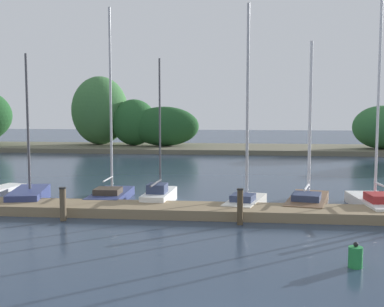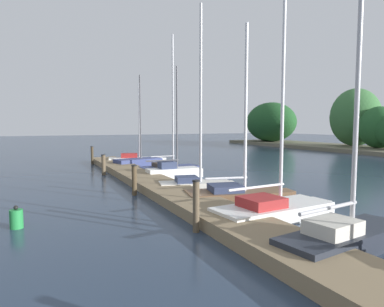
{
  "view_description": "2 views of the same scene",
  "coord_description": "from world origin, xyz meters",
  "px_view_note": "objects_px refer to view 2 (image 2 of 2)",
  "views": [
    {
      "loc": [
        0.38,
        -6.86,
        3.88
      ],
      "look_at": [
        -1.72,
        12.39,
        2.07
      ],
      "focal_mm": 45.66,
      "sensor_mm": 36.0,
      "label": 1
    },
    {
      "loc": [
        13.32,
        5.57,
        2.83
      ],
      "look_at": [
        -1.39,
        12.53,
        1.43
      ],
      "focal_mm": 31.66,
      "sensor_mm": 36.0,
      "label": 2
    }
  ],
  "objects_px": {
    "mooring_piling_1": "(104,165)",
    "sailboat_3": "(175,171)",
    "mooring_piling_0": "(92,155)",
    "mooring_piling_2": "(134,180)",
    "sailboat_0": "(137,159)",
    "sailboat_4": "(197,180)",
    "sailboat_1": "(140,162)",
    "sailboat_2": "(171,166)",
    "channel_buoy_0": "(16,219)",
    "sailboat_5": "(240,192)",
    "mooring_piling_3": "(196,206)",
    "sailboat_6": "(276,207)",
    "sailboat_7": "(347,232)"
  },
  "relations": [
    {
      "from": "sailboat_6",
      "to": "channel_buoy_0",
      "type": "bearing_deg",
      "value": 157.05
    },
    {
      "from": "mooring_piling_1",
      "to": "mooring_piling_2",
      "type": "xyz_separation_m",
      "value": [
        6.09,
        0.06,
        0.03
      ]
    },
    {
      "from": "sailboat_2",
      "to": "channel_buoy_0",
      "type": "relative_size",
      "value": 12.62
    },
    {
      "from": "sailboat_3",
      "to": "sailboat_1",
      "type": "bearing_deg",
      "value": 95.71
    },
    {
      "from": "mooring_piling_0",
      "to": "mooring_piling_2",
      "type": "bearing_deg",
      "value": -0.81
    },
    {
      "from": "sailboat_3",
      "to": "mooring_piling_1",
      "type": "relative_size",
      "value": 5.05
    },
    {
      "from": "sailboat_5",
      "to": "mooring_piling_1",
      "type": "bearing_deg",
      "value": 123.78
    },
    {
      "from": "sailboat_0",
      "to": "mooring_piling_2",
      "type": "distance_m",
      "value": 10.98
    },
    {
      "from": "sailboat_6",
      "to": "mooring_piling_0",
      "type": "distance_m",
      "value": 16.88
    },
    {
      "from": "mooring_piling_1",
      "to": "mooring_piling_2",
      "type": "relative_size",
      "value": 0.95
    },
    {
      "from": "mooring_piling_1",
      "to": "mooring_piling_2",
      "type": "height_order",
      "value": "mooring_piling_2"
    },
    {
      "from": "sailboat_7",
      "to": "mooring_piling_0",
      "type": "distance_m",
      "value": 19.55
    },
    {
      "from": "sailboat_1",
      "to": "sailboat_2",
      "type": "relative_size",
      "value": 0.76
    },
    {
      "from": "sailboat_6",
      "to": "mooring_piling_3",
      "type": "bearing_deg",
      "value": 177.41
    },
    {
      "from": "channel_buoy_0",
      "to": "sailboat_6",
      "type": "bearing_deg",
      "value": 71.88
    },
    {
      "from": "sailboat_7",
      "to": "channel_buoy_0",
      "type": "relative_size",
      "value": 12.44
    },
    {
      "from": "sailboat_0",
      "to": "sailboat_7",
      "type": "bearing_deg",
      "value": -79.13
    },
    {
      "from": "mooring_piling_2",
      "to": "mooring_piling_3",
      "type": "height_order",
      "value": "mooring_piling_3"
    },
    {
      "from": "sailboat_0",
      "to": "sailboat_6",
      "type": "relative_size",
      "value": 0.74
    },
    {
      "from": "sailboat_3",
      "to": "sailboat_7",
      "type": "xyz_separation_m",
      "value": [
        11.15,
        -0.41,
        0.04
      ]
    },
    {
      "from": "sailboat_3",
      "to": "mooring_piling_2",
      "type": "height_order",
      "value": "sailboat_3"
    },
    {
      "from": "sailboat_0",
      "to": "mooring_piling_3",
      "type": "xyz_separation_m",
      "value": [
        15.76,
        -2.98,
        0.33
      ]
    },
    {
      "from": "sailboat_0",
      "to": "channel_buoy_0",
      "type": "height_order",
      "value": "sailboat_0"
    },
    {
      "from": "mooring_piling_1",
      "to": "sailboat_3",
      "type": "bearing_deg",
      "value": 48.22
    },
    {
      "from": "sailboat_0",
      "to": "sailboat_4",
      "type": "relative_size",
      "value": 0.74
    },
    {
      "from": "sailboat_7",
      "to": "channel_buoy_0",
      "type": "height_order",
      "value": "sailboat_7"
    },
    {
      "from": "sailboat_2",
      "to": "sailboat_4",
      "type": "distance_m",
      "value": 5.73
    },
    {
      "from": "sailboat_5",
      "to": "mooring_piling_3",
      "type": "relative_size",
      "value": 4.66
    },
    {
      "from": "sailboat_2",
      "to": "sailboat_5",
      "type": "relative_size",
      "value": 1.24
    },
    {
      "from": "sailboat_6",
      "to": "sailboat_7",
      "type": "relative_size",
      "value": 1.0
    },
    {
      "from": "sailboat_6",
      "to": "mooring_piling_0",
      "type": "height_order",
      "value": "sailboat_6"
    },
    {
      "from": "sailboat_4",
      "to": "sailboat_1",
      "type": "bearing_deg",
      "value": 103.02
    },
    {
      "from": "sailboat_2",
      "to": "sailboat_6",
      "type": "distance_m",
      "value": 10.63
    },
    {
      "from": "mooring_piling_2",
      "to": "channel_buoy_0",
      "type": "xyz_separation_m",
      "value": [
        2.85,
        -4.11,
        -0.35
      ]
    },
    {
      "from": "sailboat_1",
      "to": "sailboat_2",
      "type": "xyz_separation_m",
      "value": [
        3.15,
        0.96,
        -0.01
      ]
    },
    {
      "from": "sailboat_2",
      "to": "mooring_piling_1",
      "type": "distance_m",
      "value": 3.87
    },
    {
      "from": "sailboat_3",
      "to": "sailboat_4",
      "type": "height_order",
      "value": "sailboat_4"
    },
    {
      "from": "sailboat_0",
      "to": "sailboat_3",
      "type": "distance_m",
      "value": 7.24
    },
    {
      "from": "sailboat_4",
      "to": "mooring_piling_0",
      "type": "relative_size",
      "value": 6.04
    },
    {
      "from": "sailboat_2",
      "to": "sailboat_4",
      "type": "bearing_deg",
      "value": -101.74
    },
    {
      "from": "sailboat_3",
      "to": "channel_buoy_0",
      "type": "relative_size",
      "value": 9.2
    },
    {
      "from": "sailboat_0",
      "to": "sailboat_4",
      "type": "bearing_deg",
      "value": -80.01
    },
    {
      "from": "sailboat_0",
      "to": "mooring_piling_3",
      "type": "distance_m",
      "value": 16.04
    },
    {
      "from": "mooring_piling_2",
      "to": "sailboat_2",
      "type": "bearing_deg",
      "value": 145.53
    },
    {
      "from": "sailboat_5",
      "to": "sailboat_7",
      "type": "xyz_separation_m",
      "value": [
        5.25,
        -0.61,
        0.09
      ]
    },
    {
      "from": "sailboat_3",
      "to": "mooring_piling_2",
      "type": "relative_size",
      "value": 4.79
    },
    {
      "from": "mooring_piling_1",
      "to": "channel_buoy_0",
      "type": "height_order",
      "value": "mooring_piling_1"
    },
    {
      "from": "mooring_piling_2",
      "to": "mooring_piling_3",
      "type": "distance_m",
      "value": 5.26
    },
    {
      "from": "sailboat_4",
      "to": "mooring_piling_2",
      "type": "relative_size",
      "value": 6.42
    },
    {
      "from": "sailboat_4",
      "to": "sailboat_6",
      "type": "distance_m",
      "value": 4.96
    }
  ]
}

